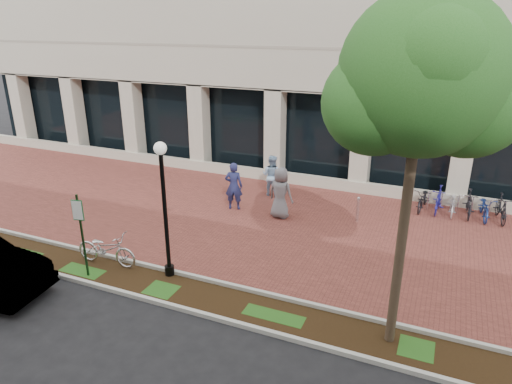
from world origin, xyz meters
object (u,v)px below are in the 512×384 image
at_px(bollard, 358,209).
at_px(pedestrian_mid, 272,175).
at_px(parking_sign, 81,226).
at_px(lamppost, 164,203).
at_px(locked_bicycle, 106,249).
at_px(pedestrian_left, 234,186).
at_px(bike_rack_cluster, 461,203).
at_px(pedestrian_right, 281,193).
at_px(street_tree, 424,85).

bearing_deg(bollard, pedestrian_mid, 161.96).
bearing_deg(pedestrian_mid, parking_sign, 77.97).
distance_m(lamppost, locked_bicycle, 2.75).
bearing_deg(pedestrian_left, bollard, 174.76).
bearing_deg(bike_rack_cluster, pedestrian_right, -153.90).
distance_m(lamppost, pedestrian_left, 5.50).
relative_size(lamppost, pedestrian_mid, 2.28).
bearing_deg(street_tree, pedestrian_right, 130.90).
xyz_separation_m(pedestrian_left, bike_rack_cluster, (8.30, 2.89, -0.48)).
bearing_deg(pedestrian_left, street_tree, 126.47).
xyz_separation_m(lamppost, locked_bicycle, (-2.10, -0.22, -1.77)).
relative_size(pedestrian_left, bike_rack_cluster, 0.55).
height_order(lamppost, pedestrian_left, lamppost).
bearing_deg(lamppost, bike_rack_cluster, 46.24).
bearing_deg(pedestrian_left, pedestrian_right, 164.57).
relative_size(pedestrian_left, pedestrian_mid, 1.08).
bearing_deg(lamppost, pedestrian_left, 94.72).
bearing_deg(street_tree, pedestrian_mid, 128.15).
bearing_deg(locked_bicycle, bike_rack_cluster, -53.90).
xyz_separation_m(locked_bicycle, bike_rack_cluster, (9.97, 8.43, -0.06)).
bearing_deg(lamppost, locked_bicycle, -173.94).
xyz_separation_m(parking_sign, street_tree, (8.67, 0.58, 4.30)).
xyz_separation_m(pedestrian_left, pedestrian_mid, (0.82, 2.01, -0.07)).
bearing_deg(bollard, bike_rack_cluster, 31.64).
height_order(lamppost, bollard, lamppost).
relative_size(pedestrian_mid, pedestrian_right, 0.90).
xyz_separation_m(parking_sign, pedestrian_right, (3.75, 6.27, -0.64)).
xyz_separation_m(parking_sign, pedestrian_mid, (2.58, 8.33, -0.74)).
distance_m(lamppost, bollard, 7.65).
distance_m(street_tree, locked_bicycle, 10.13).
bearing_deg(street_tree, lamppost, 176.25).
relative_size(street_tree, bollard, 7.85).
bearing_deg(street_tree, pedestrian_left, 140.28).
xyz_separation_m(lamppost, street_tree, (6.47, -0.42, 3.63)).
xyz_separation_m(parking_sign, bike_rack_cluster, (10.06, 9.22, -1.15)).
relative_size(street_tree, pedestrian_mid, 4.35).
distance_m(pedestrian_right, bollard, 2.94).
xyz_separation_m(street_tree, pedestrian_left, (-6.91, 5.74, -4.97)).
bearing_deg(lamppost, bollard, 54.31).
bearing_deg(bike_rack_cluster, locked_bicycle, -138.68).
bearing_deg(pedestrian_right, bollard, -155.19).
relative_size(parking_sign, pedestrian_mid, 1.45).
height_order(parking_sign, pedestrian_left, parking_sign).
height_order(pedestrian_mid, bike_rack_cluster, pedestrian_mid).
relative_size(parking_sign, lamppost, 0.63).
distance_m(parking_sign, bike_rack_cluster, 13.69).
xyz_separation_m(street_tree, bollard, (-2.13, 6.46, -5.43)).
distance_m(street_tree, pedestrian_right, 9.00).
xyz_separation_m(lamppost, bollard, (4.34, 6.04, -1.80)).
bearing_deg(pedestrian_mid, lamppost, 92.19).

